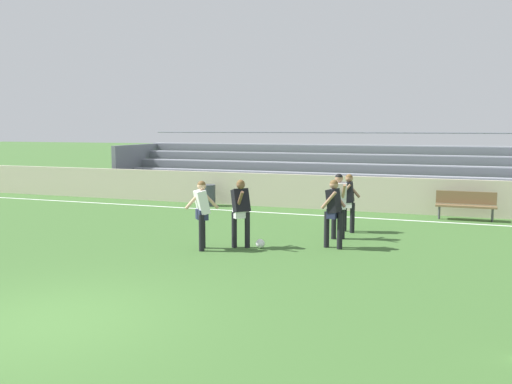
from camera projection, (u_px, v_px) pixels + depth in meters
ground_plane at (51, 322)px, 8.14m from camera, size 160.00×160.00×0.00m
field_line_sideline at (275, 213)px, 18.48m from camera, size 44.00×0.12×0.01m
sideline_wall at (287, 191)px, 19.71m from camera, size 48.00×0.16×1.22m
bleacher_stand at (311, 171)px, 22.02m from camera, size 16.44×3.99×2.71m
bench_far_left at (466, 203)px, 17.01m from camera, size 1.80×0.40×0.90m
trash_bin at (209, 195)px, 20.13m from camera, size 0.50×0.50×0.79m
player_dark_challenging at (241, 207)px, 13.07m from camera, size 0.53×0.70×1.66m
player_white_wide_left at (202, 209)px, 12.85m from camera, size 0.75×0.50×1.65m
player_dark_on_ball at (349, 198)px, 15.03m from camera, size 0.60×0.45×1.63m
player_dark_deep_cover at (334, 208)px, 12.99m from camera, size 0.55×0.54×1.67m
player_white_pressing_high at (339, 200)px, 14.09m from camera, size 0.49×0.62×1.72m
soccer_ball at (260, 244)px, 13.10m from camera, size 0.22×0.22×0.22m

